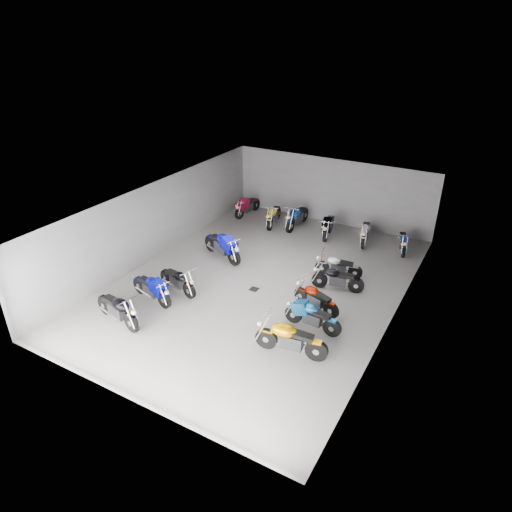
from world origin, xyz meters
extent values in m
plane|color=gray|center=(0.00, 0.00, 0.00)|extent=(14.00, 14.00, 0.00)
cube|color=slate|center=(0.00, 7.00, 1.60)|extent=(10.00, 0.10, 3.20)
cube|color=slate|center=(-5.00, 0.00, 1.60)|extent=(0.10, 14.00, 3.20)
cube|color=slate|center=(5.00, 0.00, 1.60)|extent=(0.10, 14.00, 3.20)
cube|color=black|center=(0.00, 0.00, 3.22)|extent=(10.00, 14.00, 0.04)
cube|color=black|center=(0.00, -0.50, 0.01)|extent=(0.32, 0.32, 0.01)
cylinder|color=black|center=(-2.12, -4.70, 0.34)|extent=(0.69, 0.27, 0.68)
cylinder|color=black|center=(-3.63, -4.38, 0.34)|extent=(0.70, 0.30, 0.68)
cube|color=#2D2D30|center=(-2.88, -4.54, 0.45)|extent=(0.74, 0.45, 0.42)
ellipsoid|color=black|center=(-2.65, -4.59, 0.79)|extent=(0.79, 0.56, 0.38)
cube|color=black|center=(-3.21, -4.47, 0.74)|extent=(0.69, 0.42, 0.19)
cylinder|color=black|center=(-2.11, -3.11, 0.32)|extent=(0.65, 0.27, 0.64)
cylinder|color=black|center=(-3.53, -2.78, 0.32)|extent=(0.66, 0.29, 0.64)
cube|color=#2D2D30|center=(-2.82, -2.95, 0.42)|extent=(0.70, 0.44, 0.40)
ellipsoid|color=#040880|center=(-2.60, -3.00, 0.74)|extent=(0.75, 0.54, 0.36)
cube|color=black|center=(-3.13, -2.88, 0.70)|extent=(0.66, 0.41, 0.18)
cylinder|color=black|center=(-1.74, -2.17, 0.30)|extent=(0.62, 0.27, 0.61)
cylinder|color=black|center=(-3.07, -1.83, 0.30)|extent=(0.62, 0.29, 0.61)
cube|color=#2D2D30|center=(-2.40, -2.00, 0.40)|extent=(0.67, 0.43, 0.38)
ellipsoid|color=black|center=(-2.20, -2.05, 0.70)|extent=(0.72, 0.53, 0.34)
cube|color=black|center=(-2.70, -1.92, 0.67)|extent=(0.63, 0.40, 0.17)
cylinder|color=black|center=(-1.68, 0.76, 0.37)|extent=(0.74, 0.41, 0.73)
cylinder|color=black|center=(-3.23, 1.37, 0.37)|extent=(0.74, 0.43, 0.73)
cube|color=#2D2D30|center=(-2.45, 1.07, 0.48)|extent=(0.82, 0.59, 0.46)
ellipsoid|color=#0B09BB|center=(-2.22, 0.98, 0.85)|extent=(0.89, 0.71, 0.41)
cube|color=black|center=(-2.79, 1.20, 0.80)|extent=(0.77, 0.55, 0.21)
cylinder|color=black|center=(2.04, -3.29, 0.35)|extent=(0.71, 0.24, 0.69)
cylinder|color=black|center=(3.59, -3.06, 0.35)|extent=(0.71, 0.26, 0.69)
cube|color=#2D2D30|center=(2.82, -3.18, 0.46)|extent=(0.74, 0.42, 0.43)
ellipsoid|color=#D08600|center=(2.58, -3.21, 0.80)|extent=(0.79, 0.54, 0.39)
cube|color=black|center=(3.16, -3.13, 0.76)|extent=(0.70, 0.40, 0.20)
cylinder|color=black|center=(2.18, -1.66, 0.31)|extent=(0.62, 0.16, 0.61)
cylinder|color=black|center=(3.56, -1.73, 0.31)|extent=(0.62, 0.18, 0.61)
cube|color=#2D2D30|center=(2.87, -1.70, 0.40)|extent=(0.64, 0.32, 0.38)
ellipsoid|color=#15558F|center=(2.66, -1.68, 0.71)|extent=(0.67, 0.42, 0.34)
cube|color=black|center=(3.18, -1.71, 0.67)|extent=(0.60, 0.30, 0.17)
cylinder|color=black|center=(1.90, -0.43, 0.29)|extent=(0.60, 0.28, 0.59)
cylinder|color=black|center=(3.17, -0.81, 0.29)|extent=(0.60, 0.30, 0.59)
cube|color=#2D2D30|center=(2.53, -0.62, 0.38)|extent=(0.65, 0.43, 0.37)
ellipsoid|color=#7F1000|center=(2.34, -0.56, 0.68)|extent=(0.70, 0.53, 0.33)
cube|color=black|center=(2.82, -0.70, 0.64)|extent=(0.61, 0.41, 0.17)
cylinder|color=black|center=(2.05, 0.87, 0.30)|extent=(0.61, 0.26, 0.60)
cylinder|color=black|center=(3.37, 1.18, 0.30)|extent=(0.61, 0.27, 0.60)
cube|color=#2D2D30|center=(2.71, 1.02, 0.39)|extent=(0.66, 0.41, 0.37)
ellipsoid|color=black|center=(2.51, 0.97, 0.69)|extent=(0.70, 0.51, 0.34)
cube|color=black|center=(3.00, 1.09, 0.65)|extent=(0.61, 0.39, 0.17)
cylinder|color=black|center=(1.75, 1.84, 0.29)|extent=(0.58, 0.24, 0.57)
cylinder|color=black|center=(3.01, 2.14, 0.29)|extent=(0.59, 0.26, 0.57)
cube|color=#2D2D30|center=(2.38, 1.99, 0.37)|extent=(0.63, 0.39, 0.36)
ellipsoid|color=#B7B6BB|center=(2.19, 1.94, 0.66)|extent=(0.67, 0.49, 0.32)
cube|color=black|center=(2.66, 2.05, 0.62)|extent=(0.59, 0.37, 0.16)
cylinder|color=black|center=(-4.05, 5.07, 0.32)|extent=(0.17, 0.64, 0.63)
cylinder|color=black|center=(-3.95, 6.50, 0.32)|extent=(0.19, 0.64, 0.63)
cube|color=#2D2D30|center=(-4.00, 5.78, 0.42)|extent=(0.34, 0.66, 0.40)
ellipsoid|color=#A51134|center=(-4.02, 5.57, 0.73)|extent=(0.44, 0.70, 0.36)
cube|color=black|center=(-3.98, 6.10, 0.69)|extent=(0.32, 0.62, 0.18)
cylinder|color=black|center=(-2.06, 4.58, 0.33)|extent=(0.27, 0.67, 0.65)
cylinder|color=black|center=(-2.38, 6.02, 0.33)|extent=(0.29, 0.67, 0.65)
cube|color=#2D2D30|center=(-2.22, 5.30, 0.43)|extent=(0.44, 0.71, 0.41)
ellipsoid|color=yellow|center=(-2.17, 5.08, 0.75)|extent=(0.55, 0.77, 0.37)
cube|color=black|center=(-2.29, 5.62, 0.71)|extent=(0.42, 0.67, 0.19)
cylinder|color=black|center=(-1.09, 4.82, 0.35)|extent=(0.15, 0.70, 0.70)
cylinder|color=black|center=(-1.10, 6.41, 0.35)|extent=(0.17, 0.70, 0.70)
cube|color=#2D2D30|center=(-1.10, 5.61, 0.46)|extent=(0.33, 0.71, 0.44)
ellipsoid|color=navy|center=(-1.10, 5.37, 0.81)|extent=(0.44, 0.75, 0.39)
cube|color=black|center=(-1.10, 5.96, 0.77)|extent=(0.31, 0.67, 0.20)
cylinder|color=black|center=(0.73, 4.72, 0.33)|extent=(0.25, 0.67, 0.65)
cylinder|color=black|center=(0.44, 6.18, 0.33)|extent=(0.28, 0.67, 0.65)
cube|color=#2D2D30|center=(0.58, 5.45, 0.43)|extent=(0.43, 0.71, 0.41)
ellipsoid|color=black|center=(0.63, 5.23, 0.76)|extent=(0.53, 0.76, 0.37)
cube|color=black|center=(0.52, 5.77, 0.72)|extent=(0.40, 0.67, 0.19)
cylinder|color=black|center=(2.44, 4.89, 0.32)|extent=(0.26, 0.65, 0.64)
cylinder|color=black|center=(2.13, 6.30, 0.32)|extent=(0.28, 0.65, 0.64)
cube|color=#2D2D30|center=(2.28, 5.60, 0.42)|extent=(0.43, 0.69, 0.40)
ellipsoid|color=silver|center=(2.33, 5.38, 0.74)|extent=(0.53, 0.75, 0.36)
cube|color=black|center=(2.22, 5.91, 0.70)|extent=(0.40, 0.65, 0.18)
cylinder|color=black|center=(4.19, 4.90, 0.29)|extent=(0.28, 0.58, 0.57)
cylinder|color=black|center=(3.81, 6.13, 0.29)|extent=(0.30, 0.58, 0.57)
cube|color=#2D2D30|center=(4.00, 5.51, 0.37)|extent=(0.43, 0.63, 0.36)
ellipsoid|color=navy|center=(4.06, 5.33, 0.66)|extent=(0.52, 0.68, 0.32)
cube|color=black|center=(3.92, 5.79, 0.62)|extent=(0.40, 0.59, 0.16)
camera|label=1|loc=(7.31, -13.17, 8.95)|focal=32.00mm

